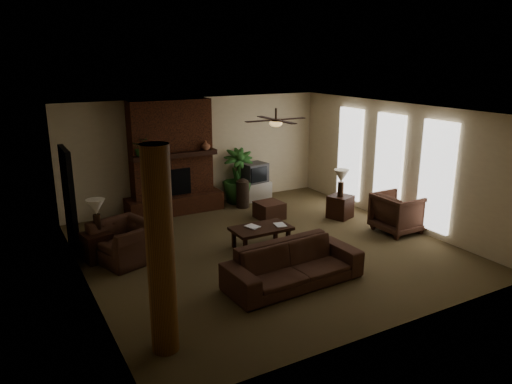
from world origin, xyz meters
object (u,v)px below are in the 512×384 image
tv_stand (254,191)px  floor_plant (238,188)px  sofa (294,258)px  armchair_left (125,236)px  lamp_left (96,209)px  log_column (160,253)px  side_table_right (340,207)px  coffee_table (261,230)px  ottoman (269,210)px  lamp_right (341,178)px  armchair_right (399,211)px  side_table_left (97,246)px  floor_vase (243,191)px

tv_stand → floor_plant: size_ratio=0.59×
floor_plant → sofa: bearing=-106.0°
armchair_left → floor_plant: (3.63, 2.35, -0.10)m
tv_stand → lamp_left: (-4.54, -2.02, 0.75)m
log_column → side_table_right: log_column is taller
coffee_table → side_table_right: (2.61, 0.69, -0.10)m
ottoman → floor_plant: floor_plant is taller
armchair_left → lamp_right: (5.19, -0.01, 0.50)m
log_column → sofa: 2.84m
log_column → armchair_right: bearing=16.7°
log_column → side_table_left: size_ratio=5.09×
tv_stand → floor_vase: bearing=-144.2°
armchair_right → coffee_table: size_ratio=0.81×
ottoman → lamp_left: (-4.11, -0.48, 0.80)m
armchair_right → lamp_left: size_ratio=1.49×
armchair_left → armchair_right: armchair_left is taller
armchair_left → armchair_right: size_ratio=1.19×
sofa → side_table_right: size_ratio=4.40×
log_column → coffee_table: 3.98m
lamp_left → side_table_right: 5.69m
armchair_left → floor_plant: size_ratio=0.80×
armchair_left → armchair_right: bearing=58.2°
side_table_left → log_column: bearing=-87.1°
tv_stand → sofa: bearing=-113.1°
ottoman → floor_plant: 1.56m
log_column → armchair_right: log_column is taller
armchair_right → floor_vase: 3.95m
coffee_table → floor_plant: floor_plant is taller
tv_stand → floor_vase: size_ratio=1.10×
floor_plant → armchair_right: bearing=-60.6°
floor_plant → side_table_right: 2.83m
side_table_left → tv_stand: bearing=24.3°
armchair_right → side_table_right: size_ratio=1.76×
log_column → floor_plant: size_ratio=1.94×
side_table_left → lamp_left: size_ratio=0.85×
ottoman → lamp_left: bearing=-173.3°
floor_vase → lamp_right: 2.59m
lamp_left → lamp_right: same height
armchair_left → side_table_left: armchair_left is taller
floor_vase → side_table_left: 4.33m
armchair_right → lamp_right: bearing=21.0°
tv_stand → lamp_left: lamp_left is taller
side_table_left → side_table_right: (5.69, -0.27, 0.00)m
armchair_right → floor_plant: size_ratio=0.67×
lamp_left → floor_vase: bearing=21.7°
side_table_left → side_table_right: same height
floor_vase → lamp_right: lamp_right is taller
lamp_left → armchair_right: bearing=-15.6°
sofa → floor_vase: bearing=70.8°
ottoman → floor_vase: 1.13m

